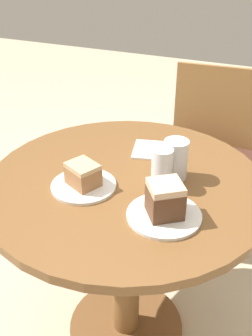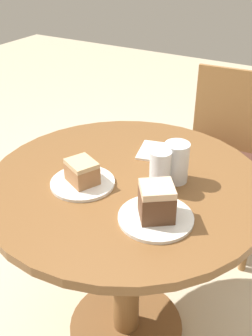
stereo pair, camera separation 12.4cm
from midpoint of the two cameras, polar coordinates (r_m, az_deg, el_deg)
ground_plane at (r=1.77m, az=2.16°, el=-22.18°), size 8.00×8.00×0.00m
table at (r=1.37m, az=2.61°, el=-8.32°), size 0.90×0.90×0.74m
chair at (r=2.04m, az=15.94°, el=1.68°), size 0.47×0.44×0.86m
plate_near at (r=1.10m, az=7.61°, el=-7.26°), size 0.21×0.21×0.01m
plate_far at (r=1.23m, az=-3.46°, el=-2.24°), size 0.20×0.20×0.01m
cake_slice_near at (r=1.06m, az=7.81°, el=-4.95°), size 0.12×0.12×0.10m
cake_slice_far at (r=1.21m, az=-3.52°, el=-0.62°), size 0.12×0.11×0.07m
glass_lemonade at (r=1.19m, az=7.97°, el=-0.78°), size 0.06×0.06×0.13m
glass_water at (r=1.24m, az=10.13°, el=0.39°), size 0.08×0.08×0.13m
napkin_stack at (r=1.41m, az=7.32°, el=2.26°), size 0.17×0.17×0.01m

